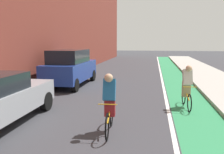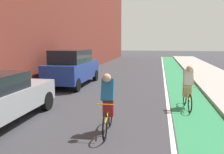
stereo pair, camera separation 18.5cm
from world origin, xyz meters
name	(u,v)px [view 2 (the right image)]	position (x,y,z in m)	size (l,w,h in m)	color
ground_plane	(128,82)	(0.00, 18.38, 0.00)	(98.47, 98.47, 0.00)	#38383D
bike_lane_paint	(178,79)	(3.12, 20.38, 0.00)	(1.60, 44.76, 0.00)	#2D8451
lane_divider_stripe	(165,78)	(2.22, 20.38, 0.00)	(0.12, 44.76, 0.00)	white
sidewalk_right	(216,79)	(5.41, 20.38, 0.07)	(3.00, 44.76, 0.14)	#A8A59E
parked_suv_blue	(73,67)	(-2.87, 16.75, 1.02)	(1.86, 4.52, 1.98)	navy
cyclist_mid	(108,102)	(0.53, 10.22, 0.85)	(0.48, 1.74, 1.63)	black
cyclist_trailing	(188,87)	(2.88, 13.09, 0.81)	(0.48, 1.68, 1.60)	black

